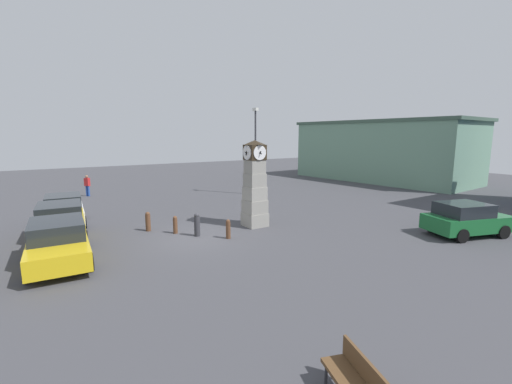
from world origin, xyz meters
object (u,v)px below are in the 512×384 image
car_near_tower (60,222)px  street_lamp_near_road (255,146)px  clock_tower (255,187)px  pedestrian_near_bench (87,184)px  bollard_far_row (197,224)px  bollard_end_row (228,229)px  bollard_near_tower (148,221)px  bollard_mid_row (175,225)px  bench (358,381)px  car_far_lot (466,219)px  car_by_building (58,242)px  car_navy_sedan (64,210)px

car_near_tower → street_lamp_near_road: (-5.42, 14.21, 3.12)m
clock_tower → pedestrian_near_bench: clock_tower is taller
bollard_far_row → street_lamp_near_road: (-8.33, 8.72, 3.38)m
bollard_end_row → bollard_near_tower: bearing=-140.1°
bollard_mid_row → bench: bench is taller
bollard_near_tower → car_far_lot: (9.08, 12.60, 0.31)m
bollard_end_row → bollard_far_row: bearing=-137.7°
street_lamp_near_road → bollard_far_row: bearing=-46.3°
car_by_building → bollard_far_row: bearing=93.9°
bollard_near_tower → pedestrian_near_bench: size_ratio=0.59×
bollard_far_row → pedestrian_near_bench: (-14.87, -2.89, 0.39)m
bollard_far_row → car_far_lot: size_ratio=0.27×
bollard_mid_row → car_near_tower: (-1.92, -4.77, 0.39)m
bollard_end_row → car_by_building: 6.88m
pedestrian_near_bench → car_far_lot: bearing=32.3°
bollard_far_row → street_lamp_near_road: size_ratio=0.16×
car_navy_sedan → car_near_tower: size_ratio=0.93×
pedestrian_near_bench → bench: bearing=2.3°
pedestrian_near_bench → bollard_end_row: bearing=13.8°
car_far_lot → car_navy_sedan: bearing=-128.5°
bollard_mid_row → bollard_far_row: bearing=36.0°
bollard_far_row → bollard_end_row: bearing=42.3°
clock_tower → street_lamp_near_road: bearing=146.9°
car_navy_sedan → car_by_building: (6.22, -0.63, -0.00)m
car_near_tower → car_by_building: bearing=-4.8°
car_by_building → bench: (10.90, 3.92, -0.28)m
bollard_mid_row → clock_tower: bearing=77.2°
car_near_tower → car_by_building: 3.32m
bollard_near_tower → bollard_far_row: size_ratio=0.87×
car_by_building → street_lamp_near_road: 17.21m
car_near_tower → street_lamp_near_road: bearing=110.9°
bollard_near_tower → bollard_far_row: bearing=38.5°
bollard_mid_row → car_by_building: (1.39, -5.05, 0.36)m
car_far_lot → bench: size_ratio=2.52×
bollard_mid_row → car_near_tower: car_near_tower is taller
bollard_near_tower → car_near_tower: bearing=-101.3°
bollard_end_row → car_far_lot: bearing=59.6°
bollard_far_row → car_far_lot: car_far_lot is taller
bollard_near_tower → car_far_lot: bearing=54.2°
car_far_lot → pedestrian_near_bench: size_ratio=2.53×
car_navy_sedan → car_far_lot: 20.48m
bollard_near_tower → car_navy_sedan: size_ratio=0.24×
car_by_building → street_lamp_near_road: size_ratio=0.66×
car_near_tower → street_lamp_near_road: size_ratio=0.63×
bollard_mid_row → bollard_far_row: 1.24m
car_navy_sedan → pedestrian_near_bench: size_ratio=2.43×
bollard_far_row → car_near_tower: 6.23m
car_by_building → bollard_near_tower: bearing=122.2°
car_near_tower → street_lamp_near_road: 15.53m
bollard_near_tower → bollard_far_row: (2.16, 1.72, 0.07)m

